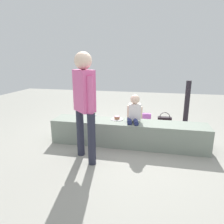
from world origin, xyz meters
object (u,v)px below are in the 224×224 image
(water_bottle_far_side, at_px, (87,116))
(handbag_brown_canvas, at_px, (150,131))
(cake_plate, at_px, (117,118))
(water_bottle_near_gift, at_px, (95,118))
(handbag_black_leather, at_px, (164,122))
(child_seated, at_px, (134,110))
(adult_standing, at_px, (84,98))
(party_cup_red, at_px, (167,130))
(gift_bag, at_px, (146,118))
(cake_box_white, at_px, (116,126))

(water_bottle_far_side, distance_m, handbag_brown_canvas, 1.84)
(cake_plate, xyz_separation_m, water_bottle_far_side, (-1.01, 1.21, -0.35))
(water_bottle_near_gift, relative_size, handbag_black_leather, 0.59)
(child_seated, distance_m, adult_standing, 1.01)
(water_bottle_near_gift, distance_m, handbag_black_leather, 1.68)
(adult_standing, relative_size, party_cup_red, 16.73)
(water_bottle_near_gift, distance_m, handbag_brown_canvas, 1.59)
(handbag_brown_canvas, bearing_deg, adult_standing, -130.36)
(child_seated, xyz_separation_m, adult_standing, (-0.66, -0.70, 0.33))
(child_seated, relative_size, handbag_brown_canvas, 1.38)
(handbag_black_leather, bearing_deg, water_bottle_near_gift, 176.40)
(party_cup_red, bearing_deg, water_bottle_far_side, 165.72)
(gift_bag, distance_m, water_bottle_far_side, 1.50)
(child_seated, height_order, adult_standing, adult_standing)
(child_seated, bearing_deg, party_cup_red, 51.40)
(adult_standing, bearing_deg, water_bottle_near_gift, 102.94)
(adult_standing, relative_size, cake_box_white, 4.94)
(water_bottle_near_gift, xyz_separation_m, water_bottle_far_side, (-0.24, 0.08, 0.01))
(adult_standing, relative_size, cake_plate, 7.19)
(gift_bag, relative_size, party_cup_red, 2.98)
(cake_plate, height_order, gift_bag, cake_plate)
(gift_bag, bearing_deg, cake_plate, -111.64)
(party_cup_red, bearing_deg, cake_plate, -143.04)
(gift_bag, relative_size, water_bottle_far_side, 1.22)
(party_cup_red, xyz_separation_m, handbag_black_leather, (-0.05, 0.31, 0.08))
(gift_bag, distance_m, handbag_brown_canvas, 0.91)
(water_bottle_near_gift, xyz_separation_m, handbag_black_leather, (1.68, -0.11, 0.03))
(cake_plate, bearing_deg, party_cup_red, 36.96)
(handbag_black_leather, bearing_deg, handbag_brown_canvas, -113.33)
(gift_bag, height_order, water_bottle_near_gift, gift_bag)
(party_cup_red, xyz_separation_m, handbag_brown_canvas, (-0.35, -0.38, 0.08))
(child_seated, bearing_deg, adult_standing, -133.21)
(child_seated, bearing_deg, cake_box_white, 120.64)
(cake_plate, bearing_deg, handbag_black_leather, 48.76)
(gift_bag, xyz_separation_m, party_cup_red, (0.46, -0.52, -0.08))
(water_bottle_far_side, height_order, handbag_black_leather, handbag_black_leather)
(gift_bag, bearing_deg, party_cup_red, -48.29)
(handbag_brown_canvas, bearing_deg, cake_plate, -151.15)
(party_cup_red, bearing_deg, water_bottle_near_gift, 166.29)
(adult_standing, bearing_deg, child_seated, 46.79)
(handbag_black_leather, relative_size, handbag_brown_canvas, 1.01)
(water_bottle_near_gift, bearing_deg, party_cup_red, -13.71)
(water_bottle_far_side, bearing_deg, water_bottle_near_gift, -18.27)
(handbag_black_leather, bearing_deg, gift_bag, 154.04)
(adult_standing, relative_size, handbag_brown_canvas, 4.59)
(adult_standing, xyz_separation_m, cake_box_white, (0.19, 1.49, -0.91))
(gift_bag, height_order, water_bottle_far_side, gift_bag)
(child_seated, height_order, handbag_black_leather, child_seated)
(cake_box_white, xyz_separation_m, handbag_black_leather, (1.05, 0.31, 0.07))
(cake_box_white, bearing_deg, gift_bag, 38.84)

